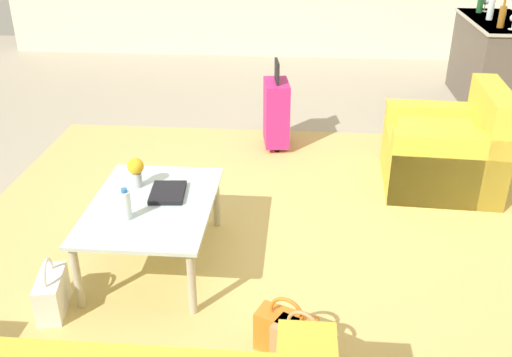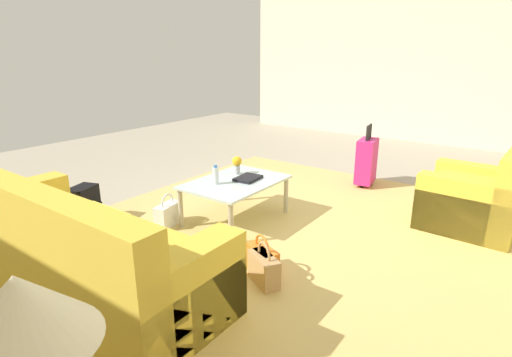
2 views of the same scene
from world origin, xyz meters
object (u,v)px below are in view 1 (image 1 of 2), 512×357
at_px(wine_glass_leftmost, 486,2).
at_px(armchair, 449,153).
at_px(wine_bottle_amber, 502,16).
at_px(water_bottle, 126,205).
at_px(bar_console, 493,61).
at_px(coffee_table, 152,210).
at_px(flower_vase, 136,170).
at_px(wine_bottle_green, 480,2).
at_px(suitcase_magenta, 276,112).
at_px(handbag_orange, 286,332).
at_px(coffee_table_book, 168,193).
at_px(handbag_tan, 303,347).
at_px(wine_bottle_clear, 491,9).
at_px(handbag_white, 52,293).

bearing_deg(wine_glass_leftmost, armchair, -18.18).
height_order(armchair, wine_bottle_amber, wine_bottle_amber).
bearing_deg(water_bottle, bar_console, 139.14).
relative_size(coffee_table, flower_vase, 5.32).
relative_size(water_bottle, wine_bottle_green, 0.68).
bearing_deg(suitcase_magenta, handbag_orange, 3.95).
distance_m(bar_console, handbag_orange, 4.82).
bearing_deg(armchair, handbag_orange, -31.75).
xyz_separation_m(armchair, coffee_table, (1.30, -2.17, 0.10)).
distance_m(coffee_table, coffee_table_book, 0.16).
relative_size(armchair, wine_glass_leftmost, 6.05).
height_order(water_bottle, bar_console, bar_console).
xyz_separation_m(flower_vase, wine_glass_leftmost, (-3.77, 3.20, 0.49)).
bearing_deg(handbag_orange, coffee_table_book, -137.56).
relative_size(suitcase_magenta, handbag_orange, 2.37).
xyz_separation_m(armchair, handbag_tan, (2.17, -1.19, -0.17)).
bearing_deg(handbag_orange, wine_bottle_clear, 153.97).
height_order(handbag_orange, handbag_tan, same).
bearing_deg(wine_bottle_clear, armchair, -20.11).
height_order(coffee_table_book, wine_bottle_green, wine_bottle_green).
height_order(wine_bottle_green, handbag_tan, wine_bottle_green).
distance_m(wine_glass_leftmost, wine_bottle_green, 0.11).
height_order(coffee_table, handbag_white, coffee_table).
height_order(armchair, coffee_table_book, armchair).
height_order(flower_vase, wine_bottle_amber, wine_bottle_amber).
bearing_deg(handbag_white, wine_glass_leftmost, 142.05).
bearing_deg(handbag_orange, coffee_table, -130.72).
bearing_deg(wine_bottle_green, wine_bottle_amber, 0.00).
relative_size(handbag_white, handbag_tan, 1.00).
distance_m(flower_vase, handbag_orange, 1.50).
height_order(flower_vase, bar_console, bar_console).
xyz_separation_m(water_bottle, bar_console, (-3.70, 3.20, -0.05)).
height_order(wine_glass_leftmost, wine_bottle_clear, wine_bottle_clear).
bearing_deg(armchair, wine_bottle_amber, 155.83).
bearing_deg(suitcase_magenta, armchair, 64.39).
bearing_deg(wine_glass_leftmost, coffee_table_book, -37.51).
distance_m(coffee_table, water_bottle, 0.27).
relative_size(coffee_table, wine_glass_leftmost, 7.06).
bearing_deg(handbag_white, wine_bottle_clear, 139.45).
bearing_deg(water_bottle, coffee_table, 153.43).
xyz_separation_m(wine_glass_leftmost, handbag_orange, (4.76, -2.16, -0.93)).
distance_m(water_bottle, wine_glass_leftmost, 5.27).
relative_size(armchair, suitcase_magenta, 1.10).
height_order(coffee_table, handbag_tan, coffee_table).
height_order(armchair, handbag_white, armchair).
xyz_separation_m(water_bottle, flower_vase, (-0.42, -0.05, 0.03)).
xyz_separation_m(coffee_table_book, suitcase_magenta, (-1.88, 0.62, -0.11)).
bearing_deg(coffee_table, handbag_white, -41.74).
distance_m(water_bottle, coffee_table_book, 0.38).
bearing_deg(flower_vase, wine_bottle_clear, 136.39).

